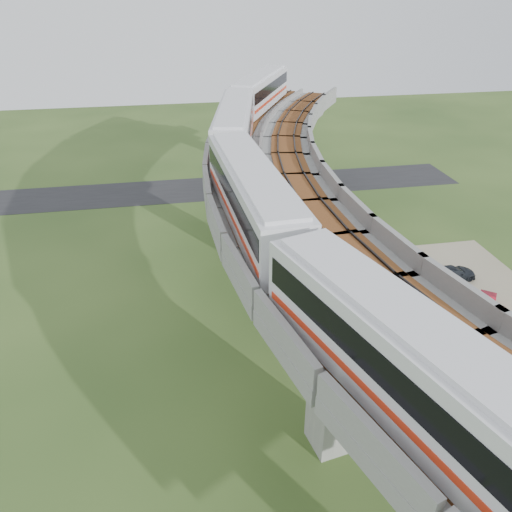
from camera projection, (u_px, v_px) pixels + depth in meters
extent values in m
plane|color=#2F491D|center=(274.00, 332.00, 37.18)|extent=(160.00, 160.00, 0.00)
cube|color=gray|center=(461.00, 328.00, 37.64)|extent=(18.00, 26.00, 0.04)
cube|color=#232326|center=(224.00, 188.00, 62.97)|extent=(60.00, 8.00, 0.03)
cube|color=#99968E|center=(292.00, 147.00, 63.90)|extent=(2.86, 2.93, 8.40)
cube|color=#99968E|center=(294.00, 109.00, 61.56)|extent=(7.21, 5.74, 1.20)
cube|color=#99968E|center=(260.00, 222.00, 44.24)|extent=(2.35, 2.51, 8.40)
cube|color=#99968E|center=(261.00, 170.00, 41.90)|extent=(7.31, 3.58, 1.20)
cube|color=#99968E|center=(334.00, 387.00, 26.32)|extent=(2.35, 2.51, 8.40)
cube|color=#99968E|center=(341.00, 313.00, 23.99)|extent=(7.31, 3.58, 1.20)
cube|color=gray|center=(280.00, 112.00, 56.10)|extent=(16.42, 20.91, 0.80)
cube|color=gray|center=(243.00, 101.00, 56.69)|extent=(8.66, 17.08, 1.00)
cube|color=gray|center=(318.00, 106.00, 54.63)|extent=(8.66, 17.08, 1.00)
cube|color=brown|center=(261.00, 106.00, 56.40)|extent=(10.68, 18.08, 0.12)
cube|color=black|center=(261.00, 105.00, 56.34)|extent=(9.69, 17.59, 0.12)
cube|color=brown|center=(299.00, 109.00, 55.35)|extent=(10.68, 18.08, 0.12)
cube|color=black|center=(299.00, 108.00, 55.29)|extent=(9.69, 17.59, 0.12)
cube|color=gray|center=(261.00, 164.00, 40.27)|extent=(11.77, 20.03, 0.80)
cube|color=gray|center=(207.00, 153.00, 39.73)|extent=(3.22, 18.71, 1.00)
cube|color=gray|center=(315.00, 153.00, 39.94)|extent=(3.22, 18.71, 1.00)
cube|color=brown|center=(234.00, 159.00, 40.00)|extent=(5.44, 19.05, 0.12)
cube|color=black|center=(234.00, 157.00, 39.94)|extent=(4.35, 18.88, 0.12)
cube|color=brown|center=(288.00, 158.00, 40.10)|extent=(5.44, 19.05, 0.12)
cube|color=black|center=(288.00, 157.00, 40.04)|extent=(4.35, 18.88, 0.12)
cube|color=gray|center=(330.00, 282.00, 24.58)|extent=(11.77, 20.03, 0.80)
cube|color=gray|center=(247.00, 281.00, 22.92)|extent=(3.22, 18.71, 1.00)
cube|color=gray|center=(408.00, 252.00, 25.37)|extent=(3.22, 18.71, 1.00)
cube|color=brown|center=(289.00, 282.00, 23.73)|extent=(5.44, 19.05, 0.12)
cube|color=black|center=(289.00, 279.00, 23.67)|extent=(4.35, 18.88, 0.12)
cube|color=brown|center=(371.00, 266.00, 24.98)|extent=(5.44, 19.05, 0.12)
cube|color=black|center=(371.00, 264.00, 24.93)|extent=(4.35, 18.88, 0.12)
cube|color=silver|center=(423.00, 376.00, 15.52)|extent=(7.01, 15.13, 3.20)
cube|color=silver|center=(432.00, 333.00, 14.70)|extent=(6.27, 14.25, 0.22)
cube|color=black|center=(425.00, 365.00, 15.30)|extent=(6.89, 14.57, 1.15)
cube|color=red|center=(419.00, 394.00, 15.89)|extent=(6.89, 14.57, 0.30)
cube|color=black|center=(416.00, 410.00, 16.23)|extent=(5.58, 12.74, 0.28)
cube|color=silver|center=(253.00, 197.00, 28.27)|extent=(3.43, 15.11, 3.20)
cube|color=silver|center=(253.00, 168.00, 27.45)|extent=(2.86, 14.34, 0.22)
cube|color=black|center=(253.00, 190.00, 28.06)|extent=(3.46, 14.52, 1.15)
cube|color=red|center=(253.00, 209.00, 28.64)|extent=(3.46, 14.52, 0.30)
cube|color=black|center=(253.00, 220.00, 28.98)|extent=(2.52, 12.83, 0.28)
cube|color=silver|center=(235.00, 127.00, 41.80)|extent=(5.65, 15.24, 3.20)
cube|color=silver|center=(234.00, 106.00, 40.97)|extent=(4.97, 14.39, 0.22)
cube|color=black|center=(234.00, 121.00, 41.58)|extent=(5.59, 14.66, 1.15)
cube|color=red|center=(235.00, 135.00, 42.16)|extent=(5.59, 14.66, 0.30)
cube|color=black|center=(235.00, 144.00, 42.51)|extent=(4.42, 12.87, 0.28)
cube|color=silver|center=(260.00, 91.00, 55.24)|extent=(8.99, 14.67, 3.20)
cube|color=silver|center=(260.00, 74.00, 54.42)|extent=(8.17, 13.76, 0.22)
cube|color=black|center=(260.00, 86.00, 55.03)|extent=(8.78, 14.16, 1.15)
cube|color=red|center=(260.00, 98.00, 55.61)|extent=(8.78, 14.16, 0.30)
cube|color=black|center=(260.00, 104.00, 55.95)|extent=(7.28, 12.30, 0.28)
cylinder|color=#2D382D|center=(346.00, 209.00, 55.32)|extent=(0.08, 0.08, 1.50)
cube|color=#2D382D|center=(345.00, 218.00, 53.19)|extent=(1.69, 4.77, 1.40)
cylinder|color=#2D382D|center=(346.00, 228.00, 51.05)|extent=(0.08, 0.08, 1.50)
cube|color=#2D382D|center=(347.00, 239.00, 48.90)|extent=(1.23, 4.91, 1.40)
cylinder|color=#2D382D|center=(351.00, 251.00, 46.74)|extent=(0.08, 0.08, 1.50)
cube|color=#2D382D|center=(356.00, 264.00, 44.58)|extent=(0.75, 4.99, 1.40)
cylinder|color=#2D382D|center=(362.00, 279.00, 42.42)|extent=(0.08, 0.08, 1.50)
cube|color=#2D382D|center=(371.00, 295.00, 40.28)|extent=(0.27, 5.04, 1.40)
cylinder|color=#2D382D|center=(383.00, 312.00, 38.14)|extent=(0.08, 0.08, 1.50)
cube|color=#2D382D|center=(397.00, 332.00, 36.03)|extent=(0.27, 5.04, 1.40)
cylinder|color=#2D382D|center=(415.00, 354.00, 33.94)|extent=(0.08, 0.08, 1.50)
cube|color=#2D382D|center=(437.00, 378.00, 31.87)|extent=(0.75, 4.99, 1.40)
cylinder|color=#2D382D|center=(463.00, 405.00, 29.84)|extent=(0.08, 0.08, 1.50)
cube|color=#2D382D|center=(495.00, 435.00, 27.85)|extent=(1.23, 4.91, 1.40)
cylinder|color=#382314|center=(328.00, 205.00, 56.56)|extent=(0.18, 0.18, 1.15)
ellipsoid|color=#1B3912|center=(329.00, 195.00, 55.96)|extent=(2.17, 2.17, 1.85)
cylinder|color=#382314|center=(332.00, 234.00, 50.03)|extent=(0.18, 0.18, 1.27)
ellipsoid|color=#1B3912|center=(333.00, 221.00, 49.30)|extent=(2.91, 2.91, 2.47)
cylinder|color=#382314|center=(335.00, 282.00, 41.94)|extent=(0.18, 0.18, 1.54)
ellipsoid|color=#1B3912|center=(337.00, 264.00, 41.11)|extent=(3.13, 3.13, 2.66)
cylinder|color=#382314|center=(391.00, 379.00, 32.00)|extent=(0.18, 0.18, 1.20)
ellipsoid|color=#1B3912|center=(394.00, 362.00, 31.31)|extent=(2.72, 2.72, 2.31)
cylinder|color=#382314|center=(510.00, 499.00, 24.48)|extent=(0.18, 0.18, 1.46)
imported|color=white|center=(416.00, 336.00, 35.85)|extent=(1.80, 3.51, 1.14)
imported|color=#AB0F1F|center=(486.00, 304.00, 39.31)|extent=(3.16, 3.54, 1.16)
imported|color=black|center=(452.00, 274.00, 43.29)|extent=(4.63, 2.44, 1.28)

